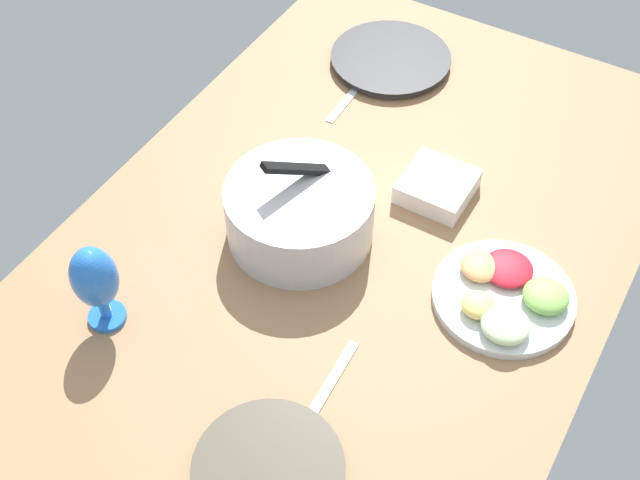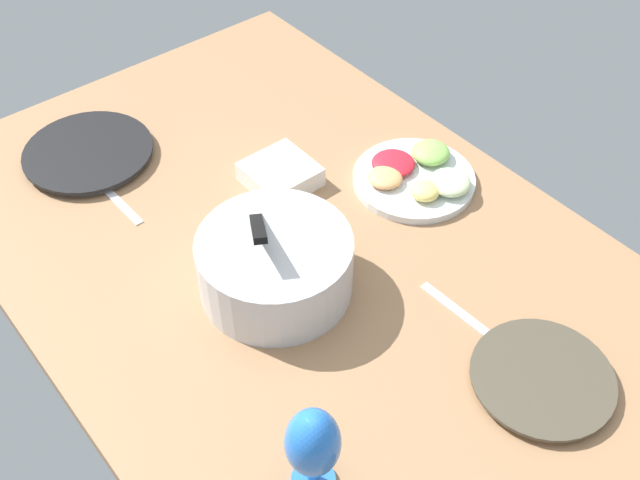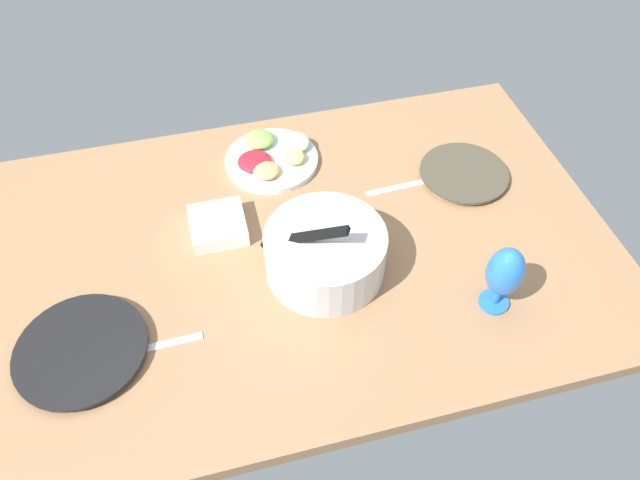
% 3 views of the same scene
% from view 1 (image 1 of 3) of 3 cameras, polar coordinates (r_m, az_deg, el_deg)
% --- Properties ---
extents(ground_plane, '(1.60, 1.04, 0.04)m').
position_cam_1_polar(ground_plane, '(1.68, 2.09, -0.16)').
color(ground_plane, '#99704C').
extents(dinner_plate_left, '(0.25, 0.25, 0.02)m').
position_cam_1_polar(dinner_plate_left, '(1.38, -3.55, -15.41)').
color(dinner_plate_left, beige).
rests_on(dinner_plate_left, ground_plane).
extents(dinner_plate_right, '(0.29, 0.29, 0.02)m').
position_cam_1_polar(dinner_plate_right, '(2.07, 4.84, 12.21)').
color(dinner_plate_right, '#4C4C51').
rests_on(dinner_plate_right, ground_plane).
extents(mixing_bowl, '(0.29, 0.29, 0.19)m').
position_cam_1_polar(mixing_bowl, '(1.62, -1.40, 2.05)').
color(mixing_bowl, silver).
rests_on(mixing_bowl, ground_plane).
extents(fruit_platter, '(0.27, 0.27, 0.05)m').
position_cam_1_polar(fruit_platter, '(1.59, 12.57, -3.74)').
color(fruit_platter, silver).
rests_on(fruit_platter, ground_plane).
extents(hurricane_glass_blue, '(0.08, 0.08, 0.19)m').
position_cam_1_polar(hurricane_glass_blue, '(1.50, -15.12, -2.64)').
color(hurricane_glass_blue, blue).
rests_on(hurricane_glass_blue, ground_plane).
extents(square_bowl_white, '(0.14, 0.14, 0.05)m').
position_cam_1_polar(square_bowl_white, '(1.74, 8.02, 3.71)').
color(square_bowl_white, white).
rests_on(square_bowl_white, ground_plane).
extents(fork_by_left_plate, '(0.18, 0.03, 0.01)m').
position_cam_1_polar(fork_by_left_plate, '(1.47, 0.78, -9.61)').
color(fork_by_left_plate, silver).
rests_on(fork_by_left_plate, ground_plane).
extents(fork_by_right_plate, '(0.18, 0.02, 0.01)m').
position_cam_1_polar(fork_by_right_plate, '(1.96, 1.90, 9.63)').
color(fork_by_right_plate, silver).
rests_on(fork_by_right_plate, ground_plane).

